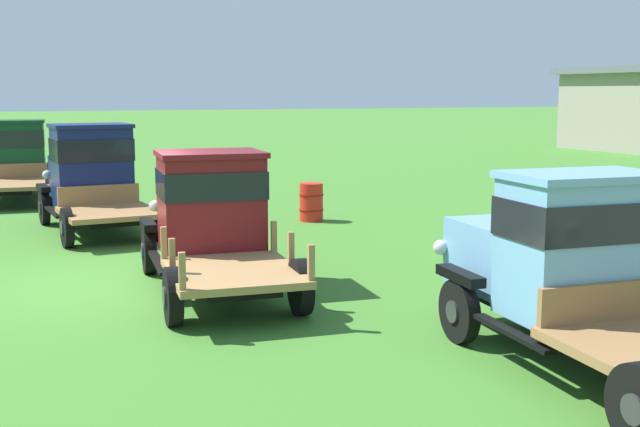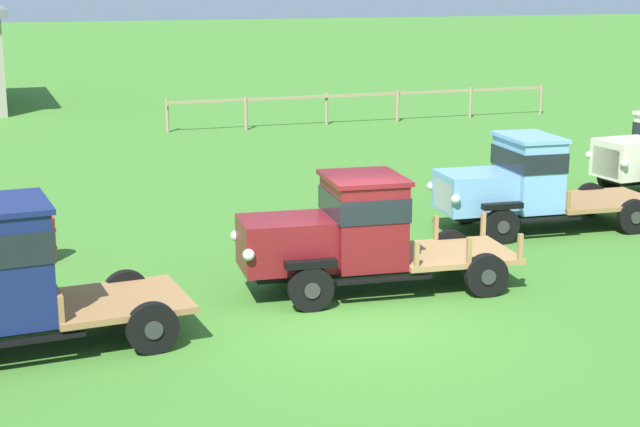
{
  "view_description": "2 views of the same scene",
  "coord_description": "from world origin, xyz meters",
  "views": [
    {
      "loc": [
        12.5,
        -1.77,
        2.97
      ],
      "look_at": [
        0.55,
        3.29,
        1.0
      ],
      "focal_mm": 45.0,
      "sensor_mm": 36.0,
      "label": 1
    },
    {
      "loc": [
        -5.6,
        -14.01,
        5.4
      ],
      "look_at": [
        0.55,
        3.29,
        1.0
      ],
      "focal_mm": 55.0,
      "sensor_mm": 36.0,
      "label": 2
    }
  ],
  "objects": [
    {
      "name": "ground_plane",
      "position": [
        0.0,
        0.0,
        0.0
      ],
      "size": [
        240.0,
        240.0,
        0.0
      ],
      "primitive_type": "plane",
      "color": "#3D7528"
    },
    {
      "name": "oil_drum_near_fence",
      "position": [
        -4.54,
        5.22,
        0.44
      ],
      "size": [
        0.57,
        0.57,
        0.88
      ],
      "color": "red",
      "rests_on": "ground"
    },
    {
      "name": "oil_drum_beside_row",
      "position": [
        2.84,
        5.7,
        0.46
      ],
      "size": [
        0.66,
        0.66,
        0.92
      ],
      "color": "#1E7F33",
      "rests_on": "ground"
    },
    {
      "name": "vintage_truck_midrow_center",
      "position": [
        0.47,
        1.44,
        1.08
      ],
      "size": [
        5.11,
        2.27,
        2.09
      ],
      "color": "black",
      "rests_on": "ground"
    },
    {
      "name": "vintage_truck_far_side",
      "position": [
        5.57,
        4.22,
        1.07
      ],
      "size": [
        5.17,
        2.31,
        2.12
      ],
      "color": "black",
      "rests_on": "ground"
    },
    {
      "name": "paddock_fence",
      "position": [
        8.59,
        20.74,
        0.87
      ],
      "size": [
        15.54,
        0.51,
        1.21
      ],
      "color": "#997F60",
      "rests_on": "ground"
    }
  ]
}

